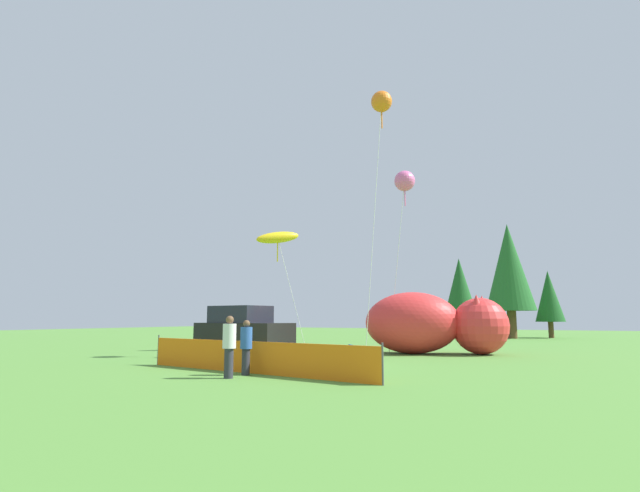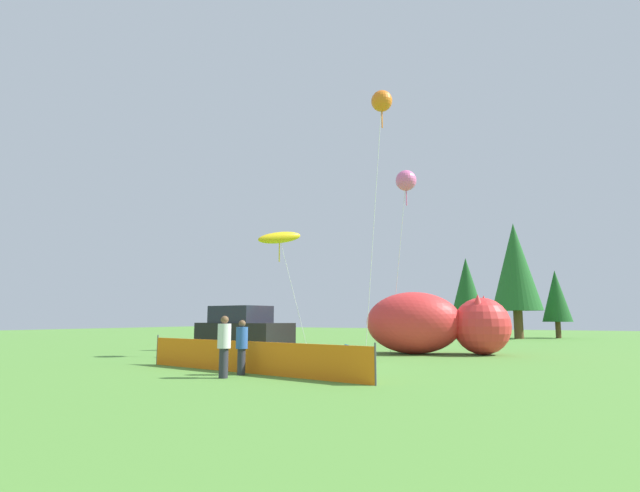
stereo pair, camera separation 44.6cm
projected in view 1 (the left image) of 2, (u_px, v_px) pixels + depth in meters
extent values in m
plane|color=#548C38|center=(288.00, 366.00, 17.46)|extent=(120.00, 120.00, 0.00)
cube|color=black|center=(244.00, 337.00, 21.06)|extent=(4.41, 2.31, 1.20)
cube|color=#1E232D|center=(240.00, 314.00, 21.32)|extent=(2.51, 1.94, 0.72)
cylinder|color=black|center=(281.00, 350.00, 20.95)|extent=(0.64, 0.33, 0.61)
cylinder|color=black|center=(252.00, 353.00, 19.51)|extent=(0.64, 0.33, 0.61)
cylinder|color=black|center=(236.00, 348.00, 22.45)|extent=(0.64, 0.33, 0.61)
cylinder|color=black|center=(206.00, 350.00, 21.01)|extent=(0.64, 0.33, 0.61)
cube|color=#1959A5|center=(344.00, 359.00, 15.27)|extent=(0.66, 0.66, 0.03)
cube|color=#1959A5|center=(351.00, 352.00, 15.35)|extent=(0.31, 0.36, 0.42)
cylinder|color=#A5A5AD|center=(339.00, 367.00, 15.01)|extent=(0.02, 0.02, 0.43)
cylinder|color=#A5A5AD|center=(336.00, 365.00, 15.40)|extent=(0.02, 0.02, 0.43)
cylinder|color=#A5A5AD|center=(352.00, 366.00, 15.09)|extent=(0.02, 0.02, 0.43)
cylinder|color=#A5A5AD|center=(348.00, 365.00, 15.48)|extent=(0.02, 0.02, 0.43)
ellipsoid|color=red|center=(413.00, 323.00, 23.49)|extent=(5.10, 4.12, 2.88)
ellipsoid|color=yellow|center=(413.00, 337.00, 23.40)|extent=(3.36, 2.94, 1.29)
sphere|color=red|center=(480.00, 326.00, 22.95)|extent=(2.59, 2.59, 2.59)
cone|color=red|center=(482.00, 304.00, 23.66)|extent=(0.72, 0.72, 0.78)
cone|color=red|center=(477.00, 303.00, 22.53)|extent=(0.72, 0.72, 0.78)
cube|color=orange|center=(250.00, 357.00, 15.21)|extent=(9.13, 1.38, 0.96)
cylinder|color=#4C4C51|center=(158.00, 350.00, 17.94)|extent=(0.05, 0.05, 1.05)
cylinder|color=#4C4C51|center=(383.00, 364.00, 12.49)|extent=(0.05, 0.05, 1.05)
cylinder|color=#2D2D38|center=(246.00, 362.00, 14.69)|extent=(0.24, 0.24, 0.76)
cylinder|color=#2D59A5|center=(246.00, 338.00, 14.79)|extent=(0.35, 0.35, 0.64)
sphere|color=brown|center=(247.00, 324.00, 14.85)|extent=(0.21, 0.21, 0.21)
cylinder|color=#2D2D38|center=(229.00, 363.00, 13.92)|extent=(0.26, 0.26, 0.82)
cylinder|color=silver|center=(229.00, 336.00, 14.03)|extent=(0.38, 0.38, 0.68)
sphere|color=brown|center=(230.00, 320.00, 14.09)|extent=(0.22, 0.22, 0.22)
cylinder|color=silver|center=(374.00, 223.00, 21.98)|extent=(0.56, 1.06, 11.61)
sphere|color=orange|center=(382.00, 102.00, 23.13)|extent=(0.98, 0.98, 0.98)
cylinder|color=orange|center=(382.00, 116.00, 23.03)|extent=(0.06, 0.06, 1.20)
cylinder|color=silver|center=(292.00, 293.00, 26.12)|extent=(1.48, 0.63, 5.92)
ellipsoid|color=yellow|center=(278.00, 237.00, 26.62)|extent=(1.98, 2.32, 1.05)
cylinder|color=yellow|center=(278.00, 250.00, 26.52)|extent=(0.06, 0.06, 1.20)
cylinder|color=silver|center=(397.00, 265.00, 24.88)|extent=(0.97, 0.20, 8.56)
sphere|color=pink|center=(405.00, 181.00, 25.34)|extent=(1.05, 1.05, 1.05)
cylinder|color=pink|center=(405.00, 194.00, 25.24)|extent=(0.06, 0.06, 1.20)
cylinder|color=brown|center=(512.00, 325.00, 40.47)|extent=(0.72, 0.72, 2.24)
cone|color=#236028|center=(509.00, 267.00, 41.14)|extent=(3.95, 3.95, 7.18)
cylinder|color=brown|center=(551.00, 330.00, 41.57)|extent=(0.43, 0.43, 1.34)
cone|color=#1E5623|center=(549.00, 296.00, 41.97)|extent=(2.35, 2.35, 4.28)
cylinder|color=brown|center=(461.00, 325.00, 52.35)|extent=(0.61, 0.61, 1.90)
cone|color=#1E5623|center=(460.00, 287.00, 52.92)|extent=(3.34, 3.34, 6.08)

